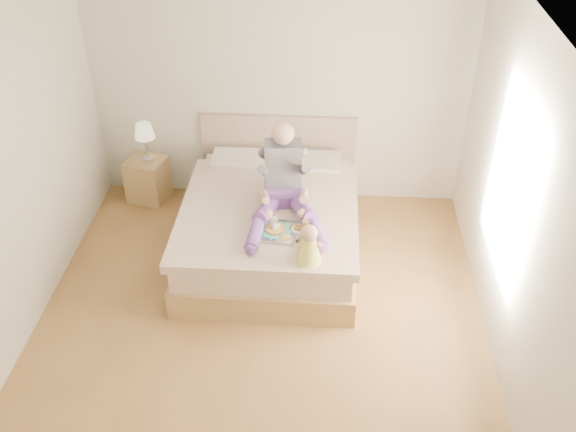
# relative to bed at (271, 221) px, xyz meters

# --- Properties ---
(room) EXTENTS (4.02, 4.22, 2.71)m
(room) POSITION_rel_bed_xyz_m (0.08, -1.08, 1.19)
(room) COLOR brown
(room) RESTS_ON ground
(bed) EXTENTS (1.70, 2.18, 1.00)m
(bed) POSITION_rel_bed_xyz_m (0.00, 0.00, 0.00)
(bed) COLOR olive
(bed) RESTS_ON ground
(nightstand) EXTENTS (0.48, 0.45, 0.50)m
(nightstand) POSITION_rel_bed_xyz_m (-1.47, 0.80, -0.07)
(nightstand) COLOR olive
(nightstand) RESTS_ON ground
(lamp) EXTENTS (0.22, 0.22, 0.45)m
(lamp) POSITION_rel_bed_xyz_m (-1.43, 0.80, 0.52)
(lamp) COLOR #B4B7BB
(lamp) RESTS_ON nightstand
(adult) EXTENTS (0.73, 1.07, 0.86)m
(adult) POSITION_rel_bed_xyz_m (0.15, -0.19, 0.54)
(adult) COLOR #58327E
(adult) RESTS_ON bed
(tray) EXTENTS (0.50, 0.41, 0.13)m
(tray) POSITION_rel_bed_xyz_m (0.18, -0.58, 0.32)
(tray) COLOR #B4B7BB
(tray) RESTS_ON bed
(baby) EXTENTS (0.24, 0.33, 0.37)m
(baby) POSITION_rel_bed_xyz_m (0.41, -0.95, 0.44)
(baby) COLOR #FFF550
(baby) RESTS_ON bed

